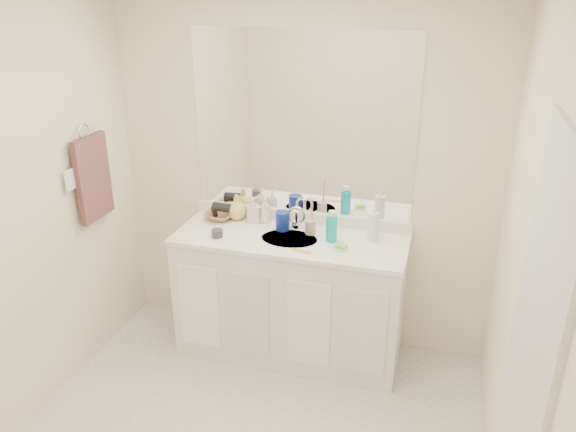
# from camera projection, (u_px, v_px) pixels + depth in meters

# --- Properties ---
(wall_back) EXTENTS (2.60, 0.02, 2.40)m
(wall_back) POSITION_uv_depth(u_px,v_px,m) (301.00, 178.00, 3.77)
(wall_back) COLOR #FCEDC5
(wall_back) RESTS_ON floor
(wall_left) EXTENTS (0.02, 2.60, 2.40)m
(wall_left) POSITION_uv_depth(u_px,v_px,m) (0.00, 232.00, 2.96)
(wall_left) COLOR #FCEDC5
(wall_left) RESTS_ON floor
(wall_right) EXTENTS (0.02, 2.60, 2.40)m
(wall_right) POSITION_uv_depth(u_px,v_px,m) (527.00, 305.00, 2.29)
(wall_right) COLOR #FCEDC5
(wall_right) RESTS_ON floor
(vanity_cabinet) EXTENTS (1.50, 0.55, 0.85)m
(vanity_cabinet) POSITION_uv_depth(u_px,v_px,m) (290.00, 298.00, 3.83)
(vanity_cabinet) COLOR white
(vanity_cabinet) RESTS_ON floor
(countertop) EXTENTS (1.52, 0.57, 0.03)m
(countertop) POSITION_uv_depth(u_px,v_px,m) (290.00, 239.00, 3.66)
(countertop) COLOR white
(countertop) RESTS_ON vanity_cabinet
(backsplash) EXTENTS (1.52, 0.03, 0.08)m
(backsplash) POSITION_uv_depth(u_px,v_px,m) (301.00, 217.00, 3.87)
(backsplash) COLOR white
(backsplash) RESTS_ON countertop
(sink_basin) EXTENTS (0.37, 0.37, 0.02)m
(sink_basin) POSITION_uv_depth(u_px,v_px,m) (289.00, 240.00, 3.64)
(sink_basin) COLOR beige
(sink_basin) RESTS_ON countertop
(faucet) EXTENTS (0.02, 0.02, 0.11)m
(faucet) POSITION_uv_depth(u_px,v_px,m) (297.00, 220.00, 3.77)
(faucet) COLOR silver
(faucet) RESTS_ON countertop
(mirror) EXTENTS (1.48, 0.01, 1.20)m
(mirror) POSITION_uv_depth(u_px,v_px,m) (302.00, 125.00, 3.63)
(mirror) COLOR white
(mirror) RESTS_ON wall_back
(blue_mug) EXTENTS (0.11, 0.11, 0.13)m
(blue_mug) POSITION_uv_depth(u_px,v_px,m) (283.00, 221.00, 3.74)
(blue_mug) COLOR navy
(blue_mug) RESTS_ON countertop
(tan_cup) EXTENTS (0.09, 0.09, 0.09)m
(tan_cup) POSITION_uv_depth(u_px,v_px,m) (310.00, 227.00, 3.69)
(tan_cup) COLOR tan
(tan_cup) RESTS_ON countertop
(toothbrush) EXTENTS (0.02, 0.04, 0.20)m
(toothbrush) POSITION_uv_depth(u_px,v_px,m) (312.00, 213.00, 3.65)
(toothbrush) COLOR #FF43B8
(toothbrush) RESTS_ON tan_cup
(mouthwash_bottle) EXTENTS (0.08, 0.08, 0.17)m
(mouthwash_bottle) POSITION_uv_depth(u_px,v_px,m) (332.00, 229.00, 3.57)
(mouthwash_bottle) COLOR #0EA7AB
(mouthwash_bottle) RESTS_ON countertop
(clear_pump_bottle) EXTENTS (0.08, 0.08, 0.19)m
(clear_pump_bottle) POSITION_uv_depth(u_px,v_px,m) (373.00, 226.00, 3.58)
(clear_pump_bottle) COLOR white
(clear_pump_bottle) RESTS_ON countertop
(soap_dish) EXTENTS (0.10, 0.08, 0.01)m
(soap_dish) POSITION_uv_depth(u_px,v_px,m) (341.00, 249.00, 3.48)
(soap_dish) COLOR white
(soap_dish) RESTS_ON countertop
(green_soap) EXTENTS (0.07, 0.06, 0.02)m
(green_soap) POSITION_uv_depth(u_px,v_px,m) (341.00, 246.00, 3.47)
(green_soap) COLOR #7AE537
(green_soap) RESTS_ON soap_dish
(orange_comb) EXTENTS (0.13, 0.05, 0.01)m
(orange_comb) POSITION_uv_depth(u_px,v_px,m) (301.00, 251.00, 3.46)
(orange_comb) COLOR orange
(orange_comb) RESTS_ON countertop
(dark_jar) EXTENTS (0.09, 0.09, 0.05)m
(dark_jar) POSITION_uv_depth(u_px,v_px,m) (217.00, 233.00, 3.65)
(dark_jar) COLOR #35333A
(dark_jar) RESTS_ON countertop
(soap_bottle_white) EXTENTS (0.09, 0.09, 0.18)m
(soap_bottle_white) POSITION_uv_depth(u_px,v_px,m) (266.00, 211.00, 3.84)
(soap_bottle_white) COLOR white
(soap_bottle_white) RESTS_ON countertop
(soap_bottle_cream) EXTENTS (0.10, 0.10, 0.18)m
(soap_bottle_cream) POSITION_uv_depth(u_px,v_px,m) (253.00, 210.00, 3.86)
(soap_bottle_cream) COLOR beige
(soap_bottle_cream) RESTS_ON countertop
(soap_bottle_yellow) EXTENTS (0.16, 0.16, 0.18)m
(soap_bottle_yellow) POSITION_uv_depth(u_px,v_px,m) (237.00, 207.00, 3.91)
(soap_bottle_yellow) COLOR #DECD56
(soap_bottle_yellow) RESTS_ON countertop
(wicker_basket) EXTENTS (0.23, 0.23, 0.05)m
(wicker_basket) POSITION_uv_depth(u_px,v_px,m) (220.00, 215.00, 3.93)
(wicker_basket) COLOR #A06440
(wicker_basket) RESTS_ON countertop
(hair_dryer) EXTENTS (0.13, 0.07, 0.06)m
(hair_dryer) POSITION_uv_depth(u_px,v_px,m) (222.00, 207.00, 3.90)
(hair_dryer) COLOR black
(hair_dryer) RESTS_ON wicker_basket
(towel_ring) EXTENTS (0.01, 0.11, 0.11)m
(towel_ring) POSITION_uv_depth(u_px,v_px,m) (84.00, 132.00, 3.50)
(towel_ring) COLOR silver
(towel_ring) RESTS_ON wall_left
(hand_towel) EXTENTS (0.04, 0.32, 0.55)m
(hand_towel) POSITION_uv_depth(u_px,v_px,m) (93.00, 178.00, 3.61)
(hand_towel) COLOR #442724
(hand_towel) RESTS_ON towel_ring
(switch_plate) EXTENTS (0.01, 0.08, 0.13)m
(switch_plate) POSITION_uv_depth(u_px,v_px,m) (70.00, 180.00, 3.42)
(switch_plate) COLOR white
(switch_plate) RESTS_ON wall_left
(door) EXTENTS (0.02, 0.82, 2.00)m
(door) POSITION_uv_depth(u_px,v_px,m) (523.00, 391.00, 2.10)
(door) COLOR silver
(door) RESTS_ON floor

